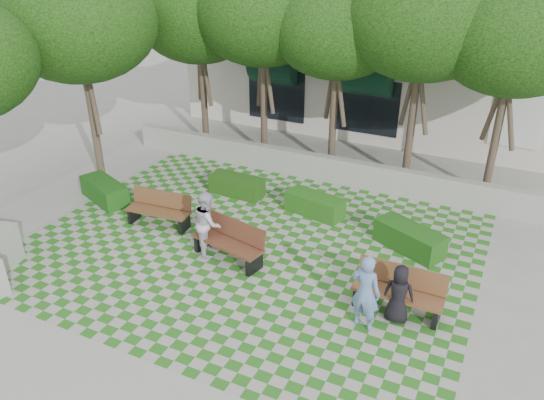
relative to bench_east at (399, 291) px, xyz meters
The scene contains 17 objects.
ground 4.39m from the bench_east, behind, with size 90.00×90.00×0.00m, color gray.
lawn 4.46m from the bench_east, 169.55° to the left, with size 12.00×12.00×0.00m, color #2B721E.
sidewalk_south 6.57m from the bench_east, 131.63° to the right, with size 16.00×2.00×0.01m, color #9E9B93.
sidewalk_west 11.59m from the bench_east, behind, with size 2.00×12.00×0.01m, color #9E9B93.
retaining_wall 7.42m from the bench_east, 125.94° to the left, with size 15.00×0.36×0.90m, color #9E9B93.
bench_east is the anchor object (origin of this frame).
bench_mid 4.56m from the bench_east, behind, with size 2.16×1.11×1.09m.
bench_west 7.41m from the bench_east, behind, with size 1.98×0.81×1.01m.
hedge_east 2.76m from the bench_east, 97.52° to the left, with size 1.94×0.78×0.68m, color #194813.
hedge_midright 4.92m from the bench_east, 134.60° to the left, with size 1.82×0.73×0.64m, color #1F5216.
hedge_midleft 7.29m from the bench_east, 149.76° to the left, with size 1.80×0.72×0.63m, color #1C4412.
hedge_west 10.03m from the bench_east, behind, with size 1.92×0.77×0.67m, color #174813.
person_blue 1.12m from the bench_east, 121.12° to the right, with size 0.67×0.44×1.83m, color #6A89C1.
person_dark 0.43m from the bench_east, 79.19° to the right, with size 0.70×0.45×1.42m, color black.
person_white 5.26m from the bench_east, behind, with size 0.88×0.68×1.80m, color silver.
tree_row 9.67m from the bench_east, 137.19° to the left, with size 17.70×13.40×7.41m.
building 14.44m from the bench_east, 103.83° to the left, with size 18.00×8.92×5.15m.
Camera 1 is at (6.04, -9.91, 7.86)m, focal length 35.00 mm.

